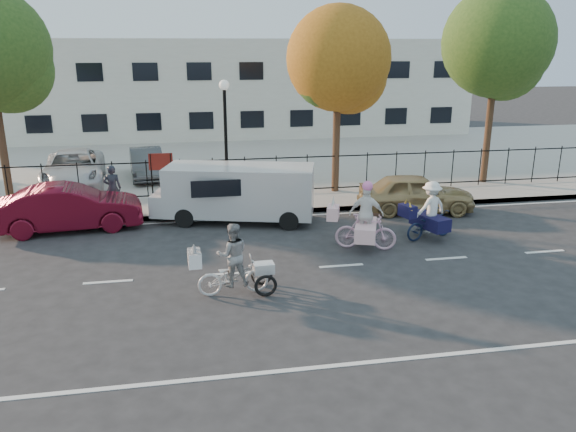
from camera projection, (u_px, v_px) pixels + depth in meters
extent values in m
plane|color=#333334|center=(229.00, 274.00, 14.46)|extent=(120.00, 120.00, 0.00)
cube|color=#A8A399|center=(217.00, 215.00, 19.19)|extent=(60.00, 0.10, 0.15)
cube|color=#A8A399|center=(215.00, 207.00, 20.18)|extent=(60.00, 2.20, 0.15)
cube|color=#A8A399|center=(206.00, 159.00, 28.55)|extent=(60.00, 15.60, 0.15)
cube|color=silver|center=(198.00, 87.00, 37.11)|extent=(34.00, 10.00, 6.00)
cylinder|color=black|center=(226.00, 146.00, 20.31)|extent=(0.12, 0.12, 4.00)
sphere|color=white|center=(224.00, 85.00, 19.69)|extent=(0.36, 0.36, 0.36)
cylinder|color=black|center=(152.00, 178.00, 20.18)|extent=(0.06, 0.06, 1.80)
cylinder|color=black|center=(172.00, 178.00, 20.30)|extent=(0.06, 0.06, 1.80)
cube|color=#59140F|center=(161.00, 162.00, 20.06)|extent=(0.85, 0.04, 0.60)
imported|color=silver|center=(233.00, 276.00, 13.18)|extent=(1.70, 0.67, 0.88)
imported|color=white|center=(233.00, 255.00, 13.02)|extent=(0.77, 0.62, 1.53)
cube|color=white|center=(195.00, 258.00, 12.83)|extent=(0.32, 0.55, 0.35)
cone|color=white|center=(194.00, 247.00, 12.87)|extent=(0.14, 0.14, 0.18)
cone|color=white|center=(194.00, 250.00, 12.65)|extent=(0.14, 0.14, 0.18)
torus|color=black|center=(266.00, 286.00, 13.07)|extent=(0.55, 0.11, 0.54)
torus|color=black|center=(262.00, 275.00, 13.71)|extent=(0.55, 0.11, 0.54)
cube|color=white|center=(264.00, 268.00, 13.30)|extent=(0.50, 0.37, 0.24)
imported|color=#E7B0CB|center=(366.00, 232.00, 16.06)|extent=(1.81, 1.07, 1.05)
imported|color=white|center=(366.00, 214.00, 15.90)|extent=(1.05, 0.71, 1.65)
cube|color=#F8BCC1|center=(333.00, 213.00, 16.06)|extent=(0.50, 0.65, 0.38)
cone|color=silver|center=(333.00, 201.00, 15.96)|extent=(0.13, 0.13, 0.34)
cube|color=#F8BCC1|center=(366.00, 230.00, 16.04)|extent=(1.02, 1.48, 0.42)
sphere|color=pink|center=(368.00, 186.00, 15.66)|extent=(0.29, 0.29, 0.29)
imported|color=#101B36|center=(430.00, 224.00, 16.97)|extent=(1.80, 1.07, 0.89)
imported|color=white|center=(431.00, 207.00, 16.81)|extent=(1.14, 0.85, 1.56)
cube|color=#121037|center=(407.00, 211.00, 16.42)|extent=(0.45, 0.61, 0.36)
cone|color=gold|center=(406.00, 203.00, 16.53)|extent=(0.12, 0.23, 0.32)
cone|color=gold|center=(410.00, 206.00, 16.19)|extent=(0.12, 0.23, 0.32)
cube|color=#121037|center=(430.00, 221.00, 16.95)|extent=(0.90, 1.39, 0.40)
cube|color=silver|center=(240.00, 190.00, 18.47)|extent=(5.10, 2.98, 1.60)
cube|color=silver|center=(160.00, 207.00, 18.16)|extent=(0.88, 1.79, 0.71)
cylinder|color=black|center=(190.00, 222.00, 17.67)|extent=(0.66, 0.39, 0.62)
cylinder|color=black|center=(189.00, 208.00, 19.14)|extent=(0.66, 0.39, 0.62)
cylinder|color=black|center=(295.00, 216.00, 18.24)|extent=(0.66, 0.39, 0.62)
cylinder|color=black|center=(286.00, 203.00, 19.72)|extent=(0.66, 0.39, 0.62)
imported|color=#5D0A1B|center=(70.00, 208.00, 17.69)|extent=(4.56, 2.02, 1.46)
imported|color=tan|center=(416.00, 193.00, 19.62)|extent=(4.19, 2.17, 1.36)
imported|color=black|center=(113.00, 188.00, 19.19)|extent=(0.60, 0.41, 1.61)
imported|color=silver|center=(74.00, 168.00, 22.78)|extent=(2.81, 5.22, 1.39)
imported|color=#44484B|center=(147.00, 163.00, 24.12)|extent=(1.77, 3.91, 1.24)
cylinder|color=#442D1D|center=(2.00, 140.00, 19.91)|extent=(0.28, 0.28, 4.84)
sphere|color=#385B1E|center=(8.00, 69.00, 19.47)|extent=(3.04, 3.04, 3.04)
cylinder|color=#442D1D|center=(336.00, 137.00, 21.48)|extent=(0.28, 0.28, 4.52)
sphere|color=#9F6219|center=(338.00, 58.00, 20.63)|extent=(3.88, 3.88, 3.88)
sphere|color=#9F6219|center=(349.00, 76.00, 21.09)|extent=(2.84, 2.84, 2.84)
cylinder|color=#442D1D|center=(489.00, 125.00, 22.90)|extent=(0.28, 0.28, 5.04)
sphere|color=#385B1E|center=(497.00, 42.00, 21.95)|extent=(4.32, 4.32, 4.32)
sphere|color=#385B1E|center=(504.00, 61.00, 22.43)|extent=(3.17, 3.17, 3.17)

